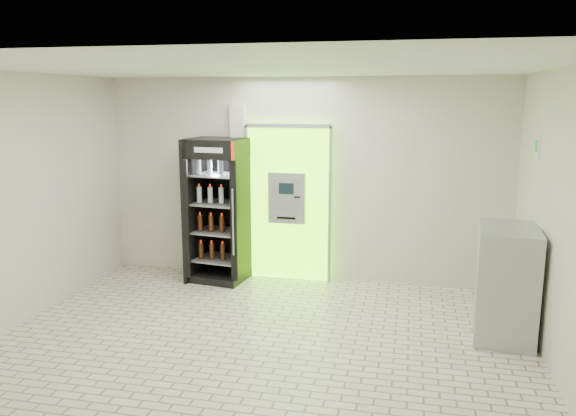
% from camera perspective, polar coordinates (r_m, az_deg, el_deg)
% --- Properties ---
extents(ground, '(6.00, 6.00, 0.00)m').
position_cam_1_polar(ground, '(6.42, -2.89, -13.76)').
color(ground, beige).
rests_on(ground, ground).
extents(room_shell, '(6.00, 6.00, 6.00)m').
position_cam_1_polar(room_shell, '(5.88, -3.07, 2.73)').
color(room_shell, beige).
rests_on(room_shell, ground).
extents(atm_assembly, '(1.30, 0.24, 2.33)m').
position_cam_1_polar(atm_assembly, '(8.35, 0.05, 0.61)').
color(atm_assembly, '#73F30C').
rests_on(atm_assembly, ground).
extents(pillar, '(0.22, 0.11, 2.60)m').
position_cam_1_polar(pillar, '(8.56, -5.00, 1.70)').
color(pillar, silver).
rests_on(pillar, ground).
extents(beverage_cooler, '(0.89, 0.83, 2.12)m').
position_cam_1_polar(beverage_cooler, '(8.40, -7.02, -0.48)').
color(beverage_cooler, black).
rests_on(beverage_cooler, ground).
extents(steel_cabinet, '(0.73, 1.02, 1.28)m').
position_cam_1_polar(steel_cabinet, '(6.88, 21.28, -7.07)').
color(steel_cabinet, '#9EA1A6').
rests_on(steel_cabinet, ground).
extents(exit_sign, '(0.02, 0.22, 0.26)m').
position_cam_1_polar(exit_sign, '(7.18, 23.98, 5.57)').
color(exit_sign, white).
rests_on(exit_sign, room_shell).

